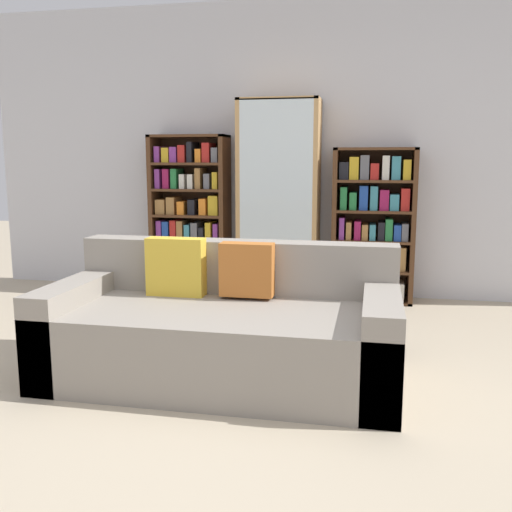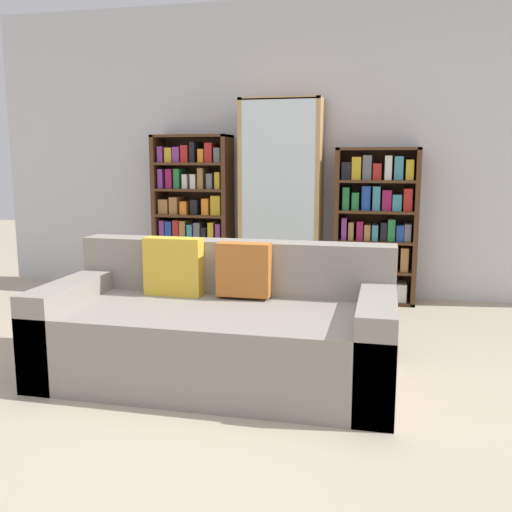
{
  "view_description": "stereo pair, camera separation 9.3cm",
  "coord_description": "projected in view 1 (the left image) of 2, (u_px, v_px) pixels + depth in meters",
  "views": [
    {
      "loc": [
        0.71,
        -2.57,
        1.27
      ],
      "look_at": [
        -0.13,
        1.54,
        0.56
      ],
      "focal_mm": 40.0,
      "sensor_mm": 36.0,
      "label": 1
    },
    {
      "loc": [
        0.8,
        -2.55,
        1.27
      ],
      "look_at": [
        -0.13,
        1.54,
        0.56
      ],
      "focal_mm": 40.0,
      "sensor_mm": 36.0,
      "label": 2
    }
  ],
  "objects": [
    {
      "name": "display_cabinet",
      "position": [
        279.0,
        200.0,
        5.2
      ],
      "size": [
        0.73,
        0.36,
        1.8
      ],
      "color": "tan",
      "rests_on": "ground"
    },
    {
      "name": "couch",
      "position": [
        223.0,
        330.0,
        3.35
      ],
      "size": [
        2.0,
        0.97,
        0.79
      ],
      "color": "gray",
      "rests_on": "ground"
    },
    {
      "name": "ground_plane",
      "position": [
        220.0,
        418.0,
        2.83
      ],
      "size": [
        16.0,
        16.0,
        0.0
      ],
      "primitive_type": "plane",
      "color": "tan"
    },
    {
      "name": "bookshelf_left",
      "position": [
        190.0,
        217.0,
        5.42
      ],
      "size": [
        0.73,
        0.32,
        1.49
      ],
      "color": "#4C2D19",
      "rests_on": "ground"
    },
    {
      "name": "wall_back",
      "position": [
        297.0,
        151.0,
        5.32
      ],
      "size": [
        6.11,
        0.06,
        2.7
      ],
      "color": "silver",
      "rests_on": "ground"
    },
    {
      "name": "wine_bottle",
      "position": [
        305.0,
        315.0,
        4.1
      ],
      "size": [
        0.07,
        0.07,
        0.4
      ],
      "color": "black",
      "rests_on": "ground"
    },
    {
      "name": "bookshelf_right",
      "position": [
        374.0,
        226.0,
        5.09
      ],
      "size": [
        0.72,
        0.32,
        1.37
      ],
      "color": "#4C2D19",
      "rests_on": "ground"
    }
  ]
}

